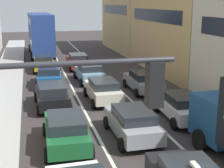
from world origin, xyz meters
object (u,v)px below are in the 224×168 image
at_px(sedan_left_lane_third, 52,95).
at_px(sedan_left_lane_fourth, 49,75).
at_px(sedan_centre_lane_fifth, 78,61).
at_px(hatchback_centre_lane_third, 103,90).
at_px(sedan_centre_lane_second, 132,122).
at_px(wagon_right_lane_far, 143,81).
at_px(sedan_right_lane_behind_truck, 181,106).
at_px(bus_mid_queue_primary, 40,32).
at_px(sedan_left_lane_fifth, 44,62).
at_px(coupe_centre_lane_fourth, 89,72).
at_px(wagon_left_lane_second, 66,130).
at_px(traffic_light_pole, 51,153).

height_order(sedan_left_lane_third, sedan_left_lane_fourth, same).
xyz_separation_m(sedan_left_lane_third, sedan_centre_lane_fifth, (3.38, 11.97, 0.00)).
xyz_separation_m(hatchback_centre_lane_third, sedan_left_lane_third, (-3.36, -0.42, 0.00)).
xyz_separation_m(sedan_centre_lane_second, sedan_left_lane_third, (-3.41, 5.88, 0.00)).
xyz_separation_m(sedan_centre_lane_second, wagon_right_lane_far, (3.34, 8.08, 0.00)).
distance_m(hatchback_centre_lane_third, sedan_right_lane_behind_truck, 5.64).
bearing_deg(sedan_centre_lane_fifth, hatchback_centre_lane_third, 179.56).
bearing_deg(bus_mid_queue_primary, wagon_right_lane_far, -162.74).
bearing_deg(sedan_left_lane_fifth, coupe_centre_lane_fourth, -147.48).
bearing_deg(sedan_left_lane_fourth, wagon_left_lane_second, -176.86).
relative_size(sedan_centre_lane_fifth, wagon_right_lane_far, 1.00).
bearing_deg(coupe_centre_lane_fourth, sedan_left_lane_fourth, 95.85).
relative_size(wagon_right_lane_far, bus_mid_queue_primary, 0.41).
height_order(sedan_left_lane_fourth, sedan_right_lane_behind_truck, same).
bearing_deg(sedan_left_lane_fifth, sedan_centre_lane_fifth, -86.74).
distance_m(sedan_right_lane_behind_truck, wagon_right_lane_far, 6.24).
bearing_deg(bus_mid_queue_primary, sedan_centre_lane_second, -174.86).
relative_size(sedan_left_lane_fourth, wagon_right_lane_far, 1.02).
bearing_deg(sedan_left_lane_fifth, traffic_light_pole, 179.32).
distance_m(wagon_left_lane_second, bus_mid_queue_primary, 27.62).
xyz_separation_m(wagon_right_lane_far, bus_mid_queue_primary, (-6.53, 19.20, 2.03)).
distance_m(hatchback_centre_lane_third, sedan_left_lane_fifth, 11.90).
bearing_deg(bus_mid_queue_primary, wagon_left_lane_second, 178.43).
distance_m(wagon_left_lane_second, sedan_centre_lane_fifth, 18.39).
height_order(sedan_centre_lane_second, bus_mid_queue_primary, bus_mid_queue_primary).
height_order(coupe_centre_lane_fourth, wagon_right_lane_far, same).
bearing_deg(wagon_left_lane_second, sedan_right_lane_behind_truck, -70.72).
bearing_deg(sedan_left_lane_fourth, coupe_centre_lane_fourth, -78.98).
distance_m(traffic_light_pole, sedan_centre_lane_fifth, 27.32).
bearing_deg(sedan_centre_lane_second, sedan_centre_lane_fifth, -0.23).
bearing_deg(coupe_centre_lane_fourth, sedan_left_lane_fifth, 29.06).
bearing_deg(traffic_light_pole, coupe_centre_lane_fourth, 78.22).
height_order(wagon_left_lane_second, sedan_centre_lane_fifth, same).
distance_m(sedan_centre_lane_second, sedan_right_lane_behind_truck, 3.87).
height_order(coupe_centre_lane_fourth, sedan_centre_lane_fifth, same).
relative_size(sedan_left_lane_third, sedan_centre_lane_fifth, 1.01).
relative_size(sedan_centre_lane_second, sedan_centre_lane_fifth, 1.00).
height_order(sedan_left_lane_third, bus_mid_queue_primary, bus_mid_queue_primary).
relative_size(sedan_left_lane_third, sedan_left_lane_fourth, 0.99).
bearing_deg(sedan_left_lane_fifth, sedan_left_lane_third, -178.89).
xyz_separation_m(wagon_left_lane_second, coupe_centre_lane_fourth, (3.27, 12.37, 0.00)).
height_order(sedan_left_lane_third, sedan_centre_lane_fifth, same).
relative_size(sedan_centre_lane_second, sedan_left_lane_fifth, 0.99).
xyz_separation_m(coupe_centre_lane_fourth, sedan_centre_lane_fifth, (-0.09, 5.75, 0.00)).
bearing_deg(sedan_centre_lane_second, wagon_right_lane_far, -22.80).
bearing_deg(sedan_left_lane_fourth, sedan_centre_lane_second, -161.45).
height_order(coupe_centre_lane_fourth, sedan_left_lane_fourth, same).
height_order(sedan_centre_lane_second, sedan_left_lane_fourth, same).
bearing_deg(bus_mid_queue_primary, sedan_left_lane_third, 177.87).
distance_m(hatchback_centre_lane_third, bus_mid_queue_primary, 21.31).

